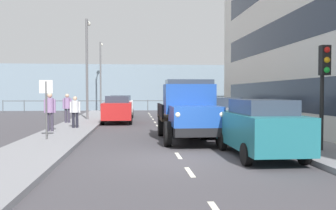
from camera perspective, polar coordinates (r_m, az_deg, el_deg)
ground_plane at (r=19.13m, az=-1.33°, el=-3.81°), size 80.00×80.00×0.00m
sidewalk_left at (r=19.94m, az=11.66°, el=-3.39°), size 2.30×35.38×0.15m
sidewalk_right at (r=19.34m, az=-14.74°, el=-3.58°), size 2.30×35.38×0.15m
road_centreline_markings at (r=18.57m, az=-1.21°, el=-3.97°), size 0.12×31.27×0.01m
sea_horizon at (r=39.70m, az=-3.42°, el=2.79°), size 80.00×0.80×5.00m
seawall_railing at (r=36.11m, az=-3.22°, el=0.36°), size 28.08×0.08×1.20m
truck_vintage_blue at (r=14.24m, az=3.33°, el=-1.03°), size 2.17×5.64×2.43m
car_teal_kerbside_near at (r=11.11m, az=14.24°, el=-3.40°), size 1.77×4.12×1.72m
car_grey_kerbside_1 at (r=16.25m, az=7.90°, el=-1.68°), size 1.92×3.84×1.72m
car_silver_kerbside_2 at (r=21.08m, az=4.82°, el=-0.83°), size 1.86×4.50×1.72m
car_black_kerbside_3 at (r=26.97m, az=2.59°, el=-0.23°), size 1.83×3.99×1.72m
car_red_oppositeside_0 at (r=23.08m, az=-7.96°, el=-0.61°), size 1.85×4.26×1.72m
car_white_oppositeside_1 at (r=28.55m, az=-7.46°, el=-0.12°), size 1.93×4.00×1.72m
pedestrian_couple_a at (r=17.38m, az=-18.19°, el=-0.54°), size 0.53×0.34×1.76m
pedestrian_near_railing at (r=18.77m, az=-14.49°, el=-0.68°), size 0.53×0.34×1.59m
pedestrian_strolling at (r=22.05m, az=-15.66°, el=-0.10°), size 0.53×0.34×1.71m
traffic_light_near at (r=11.93m, az=23.45°, el=4.45°), size 0.28×0.41×3.20m
lamp_post_promenade at (r=24.88m, az=-12.67°, el=6.96°), size 0.32×1.14×6.68m
lamp_post_far at (r=36.05m, az=-10.61°, el=5.45°), size 0.32×1.14×6.73m
street_sign at (r=14.44m, az=-18.72°, el=0.91°), size 0.50×0.07×2.25m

